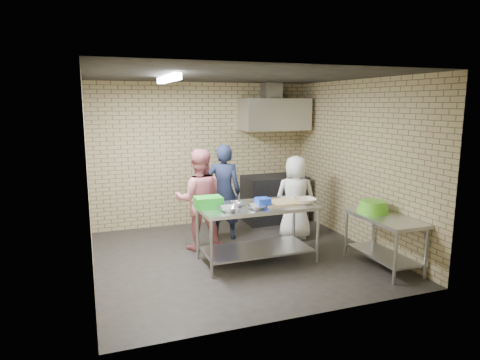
% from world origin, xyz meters
% --- Properties ---
extents(floor, '(4.20, 4.20, 0.00)m').
position_xyz_m(floor, '(0.00, 0.00, 0.00)').
color(floor, black).
rests_on(floor, ground).
extents(ceiling, '(4.20, 4.20, 0.00)m').
position_xyz_m(ceiling, '(0.00, 0.00, 2.70)').
color(ceiling, black).
rests_on(ceiling, ground).
extents(back_wall, '(4.20, 0.06, 2.70)m').
position_xyz_m(back_wall, '(0.00, 2.00, 1.35)').
color(back_wall, tan).
rests_on(back_wall, ground).
extents(front_wall, '(4.20, 0.06, 2.70)m').
position_xyz_m(front_wall, '(0.00, -2.00, 1.35)').
color(front_wall, tan).
rests_on(front_wall, ground).
extents(left_wall, '(0.06, 4.00, 2.70)m').
position_xyz_m(left_wall, '(-2.10, 0.00, 1.35)').
color(left_wall, tan).
rests_on(left_wall, ground).
extents(right_wall, '(0.06, 4.00, 2.70)m').
position_xyz_m(right_wall, '(2.10, 0.00, 1.35)').
color(right_wall, tan).
rests_on(right_wall, ground).
extents(prep_table, '(1.71, 0.85, 0.85)m').
position_xyz_m(prep_table, '(0.19, -0.27, 0.43)').
color(prep_table, silver).
rests_on(prep_table, floor).
extents(side_counter, '(0.60, 1.20, 0.75)m').
position_xyz_m(side_counter, '(1.80, -1.10, 0.38)').
color(side_counter, silver).
rests_on(side_counter, floor).
extents(stove, '(1.20, 0.70, 0.90)m').
position_xyz_m(stove, '(1.35, 1.65, 0.45)').
color(stove, black).
rests_on(stove, floor).
extents(range_hood, '(1.30, 0.60, 0.60)m').
position_xyz_m(range_hood, '(1.35, 1.70, 2.10)').
color(range_hood, silver).
rests_on(range_hood, back_wall).
extents(hood_duct, '(0.35, 0.30, 0.30)m').
position_xyz_m(hood_duct, '(1.35, 1.85, 2.55)').
color(hood_duct, '#A5A8AD').
rests_on(hood_duct, back_wall).
extents(wall_shelf, '(0.80, 0.20, 0.04)m').
position_xyz_m(wall_shelf, '(1.65, 1.89, 1.92)').
color(wall_shelf, '#3F2B19').
rests_on(wall_shelf, back_wall).
extents(fluorescent_fixture, '(0.10, 1.25, 0.08)m').
position_xyz_m(fluorescent_fixture, '(-1.00, 0.00, 2.64)').
color(fluorescent_fixture, white).
rests_on(fluorescent_fixture, ceiling).
extents(green_crate, '(0.38, 0.28, 0.15)m').
position_xyz_m(green_crate, '(-0.51, -0.15, 0.93)').
color(green_crate, green).
rests_on(green_crate, prep_table).
extents(blue_tub, '(0.19, 0.19, 0.12)m').
position_xyz_m(blue_tub, '(0.24, -0.37, 0.91)').
color(blue_tub, blue).
rests_on(blue_tub, prep_table).
extents(cutting_board, '(0.52, 0.40, 0.03)m').
position_xyz_m(cutting_board, '(0.54, -0.29, 0.87)').
color(cutting_board, tan).
rests_on(cutting_board, prep_table).
extents(mixing_bowl_a, '(0.29, 0.29, 0.07)m').
position_xyz_m(mixing_bowl_a, '(-0.31, -0.47, 0.89)').
color(mixing_bowl_a, silver).
rests_on(mixing_bowl_a, prep_table).
extents(mixing_bowl_b, '(0.22, 0.22, 0.06)m').
position_xyz_m(mixing_bowl_b, '(-0.11, -0.22, 0.88)').
color(mixing_bowl_b, silver).
rests_on(mixing_bowl_b, prep_table).
extents(mixing_bowl_c, '(0.27, 0.27, 0.06)m').
position_xyz_m(mixing_bowl_c, '(0.09, -0.49, 0.88)').
color(mixing_bowl_c, silver).
rests_on(mixing_bowl_c, prep_table).
extents(ceramic_bowl, '(0.35, 0.35, 0.08)m').
position_xyz_m(ceramic_bowl, '(0.89, -0.42, 0.89)').
color(ceramic_bowl, beige).
rests_on(ceramic_bowl, prep_table).
extents(green_basin, '(0.46, 0.46, 0.17)m').
position_xyz_m(green_basin, '(1.78, -0.85, 0.83)').
color(green_basin, '#59C626').
rests_on(green_basin, side_counter).
extents(bottle_red, '(0.07, 0.07, 0.18)m').
position_xyz_m(bottle_red, '(1.40, 1.89, 2.03)').
color(bottle_red, '#B22619').
rests_on(bottle_red, wall_shelf).
extents(bottle_green, '(0.06, 0.06, 0.15)m').
position_xyz_m(bottle_green, '(1.80, 1.89, 2.02)').
color(bottle_green, green).
rests_on(bottle_green, wall_shelf).
extents(man_navy, '(0.70, 0.58, 1.64)m').
position_xyz_m(man_navy, '(0.07, 0.93, 0.82)').
color(man_navy, '#141A33').
rests_on(man_navy, floor).
extents(woman_pink, '(0.89, 0.75, 1.61)m').
position_xyz_m(woman_pink, '(-0.46, 0.57, 0.80)').
color(woman_pink, '#CD6C78').
rests_on(woman_pink, floor).
extents(woman_white, '(0.80, 0.63, 1.44)m').
position_xyz_m(woman_white, '(1.22, 0.51, 0.72)').
color(woman_white, white).
rests_on(woman_white, floor).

